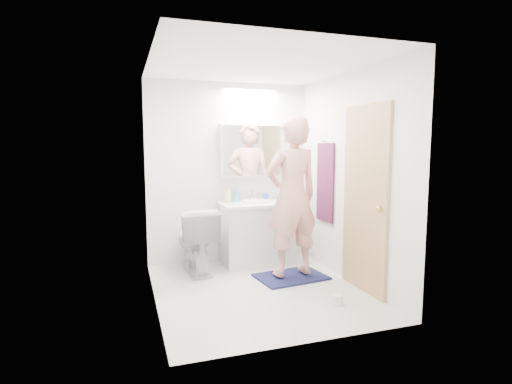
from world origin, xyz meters
name	(u,v)px	position (x,y,z in m)	size (l,w,h in m)	color
floor	(259,290)	(0.00, 0.00, 0.00)	(2.50, 2.50, 0.00)	silver
ceiling	(259,64)	(0.00, 0.00, 2.40)	(2.50, 2.50, 0.00)	white
wall_back	(229,173)	(0.00, 1.25, 1.20)	(2.50, 2.50, 0.00)	white
wall_front	(311,195)	(0.00, -1.25, 1.20)	(2.50, 2.50, 0.00)	white
wall_left	(152,184)	(-1.10, 0.00, 1.20)	(2.50, 2.50, 0.00)	white
wall_right	(350,178)	(1.10, 0.00, 1.20)	(2.50, 2.50, 0.00)	white
vanity_cabinet	(257,235)	(0.30, 0.96, 0.39)	(0.90, 0.55, 0.78)	silver
countertop	(257,204)	(0.30, 0.96, 0.80)	(0.95, 0.58, 0.04)	white
sink_basin	(256,201)	(0.30, 0.99, 0.84)	(0.36, 0.36, 0.03)	white
faucet	(252,195)	(0.30, 1.19, 0.90)	(0.02, 0.02, 0.16)	silver
medicine_cabinet	(252,151)	(0.30, 1.18, 1.50)	(0.88, 0.14, 0.70)	white
mirror_panel	(254,151)	(0.30, 1.10, 1.50)	(0.84, 0.01, 0.66)	silver
toilet	(196,240)	(-0.54, 0.85, 0.41)	(0.46, 0.80, 0.82)	silver
bath_rug	(291,277)	(0.50, 0.26, 0.01)	(0.80, 0.55, 0.02)	#141D3F
person	(292,197)	(0.50, 0.26, 0.98)	(0.68, 0.44, 1.86)	tan
door	(365,199)	(1.08, -0.35, 1.00)	(0.04, 0.80, 2.00)	tan
door_knob	(379,208)	(1.04, -0.65, 0.95)	(0.06, 0.06, 0.06)	gold
towel	(325,183)	(1.08, 0.55, 1.10)	(0.02, 0.42, 1.00)	#121639
towel_hook	(325,141)	(1.07, 0.55, 1.62)	(0.02, 0.02, 0.07)	silver
soap_bottle_a	(228,194)	(-0.05, 1.11, 0.93)	(0.08, 0.08, 0.22)	beige
soap_bottle_b	(237,195)	(0.07, 1.15, 0.91)	(0.08, 0.08, 0.18)	#5896BD
toothbrush_cup	(266,197)	(0.48, 1.12, 0.87)	(0.10, 0.10, 0.09)	#3D5DB7
toilet_paper_roll	(337,300)	(0.61, -0.63, 0.05)	(0.11, 0.11, 0.10)	silver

